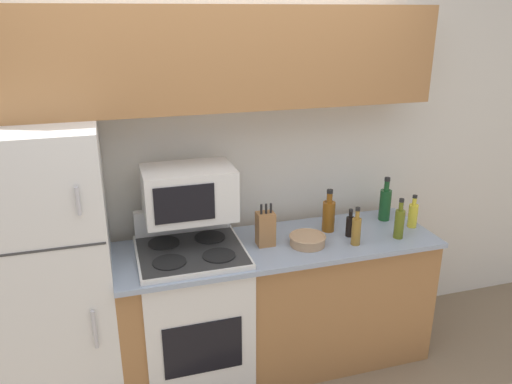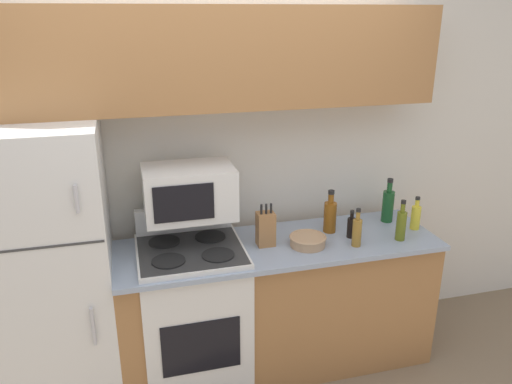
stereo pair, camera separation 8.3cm
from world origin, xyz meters
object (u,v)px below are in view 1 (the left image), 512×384
stove (194,314)px  bottle_soy_sauce (350,226)px  knife_block (265,229)px  bottle_olive_oil (399,223)px  bottle_whiskey (329,215)px  bottle_wine_green (385,203)px  bottle_cooking_spray (413,214)px  bottle_vinegar (356,230)px  refrigerator (53,275)px  microwave (189,192)px  bowl (307,240)px

stove → bottle_soy_sauce: bearing=-2.3°
knife_block → bottle_olive_oil: bearing=-10.0°
bottle_whiskey → bottle_wine_green: 0.44m
bottle_cooking_spray → bottle_soy_sauce: size_ratio=1.22×
knife_block → bottle_olive_oil: (0.82, -0.15, -0.00)m
stove → bottle_whiskey: bottle_whiskey is taller
bottle_olive_oil → bottle_cooking_spray: 0.22m
bottle_vinegar → bottle_soy_sauce: (0.02, 0.12, -0.02)m
knife_block → bottle_whiskey: (0.45, 0.08, 0.00)m
stove → bottle_soy_sauce: (1.00, -0.04, 0.48)m
refrigerator → bottle_olive_oil: size_ratio=6.49×
bottle_cooking_spray → bottle_whiskey: size_ratio=0.79×
microwave → bottle_cooking_spray: (1.44, -0.13, -0.26)m
bottle_wine_green → stove: bearing=-174.4°
refrigerator → microwave: (0.78, 0.05, 0.38)m
bottle_soy_sauce → bottle_wine_green: bearing=26.4°
bowl → bottle_olive_oil: (0.58, -0.07, 0.07)m
bottle_vinegar → bottle_soy_sauce: size_ratio=1.33×
bottle_wine_green → knife_block: bearing=-171.3°
stove → bottle_cooking_spray: bearing=-1.2°
bottle_soy_sauce → bottle_vinegar: bearing=-99.8°
knife_block → bottle_wine_green: 0.90m
bottle_cooking_spray → bottle_wine_green: 0.20m
microwave → bottle_soy_sauce: size_ratio=2.89×
knife_block → bottle_cooking_spray: size_ratio=1.22×
refrigerator → bottle_soy_sauce: refrigerator is taller
bottle_vinegar → bowl: bearing=164.8°
bowl → bottle_olive_oil: bearing=-6.7°
bottle_olive_oil → bottle_wine_green: bottle_wine_green is taller
stove → bottle_vinegar: (0.98, -0.16, 0.50)m
stove → bowl: stove is taller
knife_block → bottle_olive_oil: 0.84m
bowl → bottle_wine_green: size_ratio=0.75×
bottle_vinegar → bottle_cooking_spray: (0.48, 0.13, -0.01)m
bottle_cooking_spray → bottle_soy_sauce: 0.46m
microwave → bottle_wine_green: size_ratio=1.73×
microwave → knife_block: size_ratio=1.94×
stove → bottle_vinegar: bearing=-9.2°
bottle_soy_sauce → bottle_olive_oil: bearing=-21.7°
bottle_olive_oil → bottle_wine_green: 0.29m
microwave → bowl: 0.77m
refrigerator → stove: size_ratio=1.57×
knife_block → bowl: (0.24, -0.08, -0.07)m
refrigerator → bottle_wine_green: refrigerator is taller
refrigerator → bottle_wine_green: (2.10, 0.08, 0.16)m
bowl → bottle_cooking_spray: bearing=4.0°
bottle_cooking_spray → bowl: bearing=-176.0°
refrigerator → bottle_soy_sauce: bearing=-3.0°
stove → bottle_olive_oil: bearing=-6.7°
bowl → bottle_vinegar: (0.28, -0.08, 0.06)m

